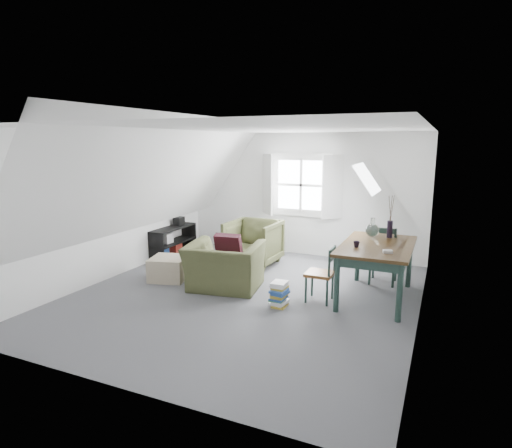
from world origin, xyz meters
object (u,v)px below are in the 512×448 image
at_px(armchair_near, 225,288).
at_px(dining_chair_near, 322,273).
at_px(dining_chair_far, 384,254).
at_px(dining_table, 377,252).
at_px(magazine_stack, 279,294).
at_px(armchair_far, 253,264).
at_px(ottoman, 169,268).
at_px(media_shelf, 172,243).

bearing_deg(armchair_near, dining_chair_near, 174.09).
height_order(dining_chair_far, dining_chair_near, dining_chair_far).
distance_m(armchair_near, dining_table, 2.44).
distance_m(dining_chair_far, magazine_stack, 2.06).
xyz_separation_m(armchair_far, dining_chair_near, (1.72, -1.36, 0.43)).
xyz_separation_m(ottoman, dining_chair_near, (2.65, 0.07, 0.24)).
bearing_deg(magazine_stack, media_shelf, 151.26).
relative_size(armchair_near, dining_chair_far, 1.16).
xyz_separation_m(dining_chair_far, media_shelf, (-4.19, -0.00, -0.23)).
relative_size(dining_chair_near, media_shelf, 0.70).
relative_size(dining_chair_far, dining_chair_near, 1.18).
bearing_deg(magazine_stack, armchair_near, 161.80).
relative_size(armchair_near, dining_chair_near, 1.37).
height_order(armchair_near, magazine_stack, armchair_near).
relative_size(ottoman, dining_table, 0.35).
bearing_deg(dining_table, armchair_far, 156.03).
height_order(armchair_far, dining_table, dining_table).
relative_size(armchair_far, magazine_stack, 2.64).
bearing_deg(magazine_stack, armchair_far, 124.15).
distance_m(armchair_far, dining_table, 2.69).
relative_size(dining_table, media_shelf, 1.40).
distance_m(armchair_near, ottoman, 1.10).
height_order(ottoman, dining_chair_near, dining_chair_near).
relative_size(dining_chair_near, magazine_stack, 2.33).
relative_size(dining_chair_far, media_shelf, 0.82).
relative_size(media_shelf, magazine_stack, 3.34).
height_order(dining_table, dining_chair_near, dining_table).
distance_m(dining_table, dining_chair_far, 0.79).
bearing_deg(magazine_stack, dining_chair_far, 53.72).
bearing_deg(magazine_stack, ottoman, 170.13).
bearing_deg(armchair_near, magazine_stack, 152.54).
distance_m(armchair_far, media_shelf, 1.79).
bearing_deg(magazine_stack, dining_table, 36.29).
xyz_separation_m(dining_table, dining_chair_near, (-0.71, -0.44, -0.29)).
xyz_separation_m(armchair_near, ottoman, (-1.09, 0.02, 0.19)).
xyz_separation_m(dining_chair_far, dining_chair_near, (-0.71, -1.20, -0.08)).
bearing_deg(ottoman, dining_table, 8.57).
height_order(ottoman, magazine_stack, ottoman).
relative_size(armchair_near, ottoman, 1.95).
relative_size(dining_chair_far, magazine_stack, 2.74).
xyz_separation_m(dining_table, media_shelf, (-4.19, 0.76, -0.45)).
bearing_deg(dining_chair_far, magazine_stack, 41.29).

